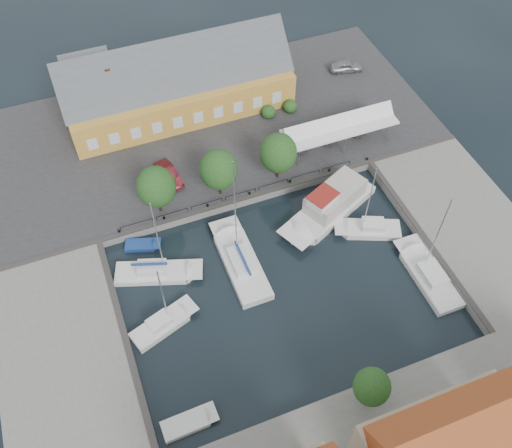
{
  "coord_description": "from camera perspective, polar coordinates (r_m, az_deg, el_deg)",
  "views": [
    {
      "loc": [
        -13.77,
        -29.44,
        49.71
      ],
      "look_at": [
        0.0,
        6.0,
        1.5
      ],
      "focal_mm": 40.0,
      "sensor_mm": 36.0,
      "label": 1
    }
  ],
  "objects": [
    {
      "name": "launch_sw",
      "position": [
        52.79,
        -6.75,
        -19.18
      ],
      "size": [
        5.05,
        2.02,
        0.98
      ],
      "color": "white",
      "rests_on": "ground"
    },
    {
      "name": "west_quay",
      "position": [
        56.94,
        -18.5,
        -12.92
      ],
      "size": [
        12.0,
        24.0,
        1.0
      ],
      "primitive_type": "cube",
      "color": "slate",
      "rests_on": "ground"
    },
    {
      "name": "east_boat_c",
      "position": [
        61.6,
        16.85,
        -5.02
      ],
      "size": [
        3.09,
        9.61,
        12.02
      ],
      "color": "white",
      "rests_on": "ground"
    },
    {
      "name": "quay_trees",
      "position": [
        62.17,
        -3.74,
        5.46
      ],
      "size": [
        18.2,
        4.2,
        6.3
      ],
      "color": "black",
      "rests_on": "north_quay"
    },
    {
      "name": "warehouse",
      "position": [
        74.27,
        -8.38,
        13.58
      ],
      "size": [
        28.56,
        14.0,
        9.55
      ],
      "color": "gold",
      "rests_on": "north_quay"
    },
    {
      "name": "east_quay",
      "position": [
        66.74,
        20.53,
        -0.19
      ],
      "size": [
        12.0,
        24.0,
        1.0
      ],
      "primitive_type": "cube",
      "color": "slate",
      "rests_on": "ground"
    },
    {
      "name": "west_boat_c",
      "position": [
        56.83,
        -9.28,
        -9.94
      ],
      "size": [
        7.23,
        4.32,
        9.64
      ],
      "color": "white",
      "rests_on": "ground"
    },
    {
      "name": "trawler",
      "position": [
        64.21,
        7.45,
        1.84
      ],
      "size": [
        13.21,
        8.82,
        5.0
      ],
      "color": "white",
      "rests_on": "ground"
    },
    {
      "name": "launch_nw",
      "position": [
        62.59,
        -11.3,
        -2.16
      ],
      "size": [
        4.13,
        2.69,
        0.88
      ],
      "color": "navy",
      "rests_on": "ground"
    },
    {
      "name": "car_red",
      "position": [
        66.56,
        -8.7,
        4.92
      ],
      "size": [
        2.5,
        4.94,
        1.56
      ],
      "primitive_type": "imported",
      "rotation": [
        0.0,
        0.0,
        0.19
      ],
      "color": "#57131B",
      "rests_on": "north_quay"
    },
    {
      "name": "east_boat_a",
      "position": [
        63.69,
        11.23,
        -0.58
      ],
      "size": [
        7.58,
        5.05,
        10.48
      ],
      "color": "white",
      "rests_on": "ground"
    },
    {
      "name": "car_silver",
      "position": [
        82.06,
        9.03,
        15.32
      ],
      "size": [
        4.78,
        2.79,
        1.53
      ],
      "primitive_type": "imported",
      "rotation": [
        0.0,
        0.0,
        1.34
      ],
      "color": "#979B9E",
      "rests_on": "north_quay"
    },
    {
      "name": "center_sailboat",
      "position": [
        59.79,
        -1.52,
        -3.91
      ],
      "size": [
        3.38,
        11.2,
        14.94
      ],
      "color": "white",
      "rests_on": "ground"
    },
    {
      "name": "north_quay",
      "position": [
        73.22,
        -4.89,
        9.29
      ],
      "size": [
        56.0,
        26.0,
        1.0
      ],
      "primitive_type": "cube",
      "color": "#2D2D30",
      "rests_on": "ground"
    },
    {
      "name": "tent_canopy",
      "position": [
        69.43,
        8.37,
        9.58
      ],
      "size": [
        14.0,
        4.0,
        2.83
      ],
      "color": "white",
      "rests_on": "north_quay"
    },
    {
      "name": "west_boat_a",
      "position": [
        60.06,
        -9.9,
        -4.86
      ],
      "size": [
        9.34,
        5.35,
        11.99
      ],
      "color": "white",
      "rests_on": "ground"
    },
    {
      "name": "ground",
      "position": [
        59.39,
        2.11,
        -5.14
      ],
      "size": [
        140.0,
        140.0,
        0.0
      ],
      "primitive_type": "plane",
      "color": "black",
      "rests_on": "ground"
    },
    {
      "name": "quay_edge_fittings",
      "position": [
        61.04,
        0.44,
        -1.11
      ],
      "size": [
        56.0,
        24.72,
        0.4
      ],
      "color": "#383533",
      "rests_on": "north_quay"
    }
  ]
}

